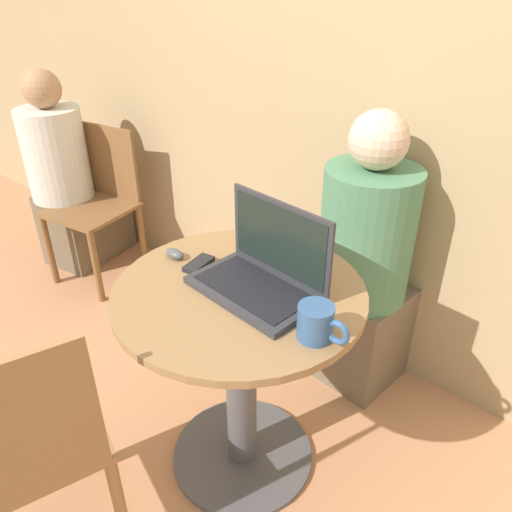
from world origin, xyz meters
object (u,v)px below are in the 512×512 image
object	(u,v)px
laptop	(263,272)
chair_empty	(29,453)
cell_phone	(199,264)
person_seated	(369,278)

from	to	relation	value
laptop	chair_empty	xyz separation A→B (m)	(-0.26, -0.67, -0.35)
cell_phone	chair_empty	distance (m)	0.70
person_seated	laptop	bearing A→B (deg)	-93.76
cell_phone	person_seated	distance (m)	0.77
cell_phone	chair_empty	bearing A→B (deg)	-92.05
chair_empty	cell_phone	bearing A→B (deg)	87.95
person_seated	cell_phone	bearing A→B (deg)	-112.48
laptop	chair_empty	world-z (taller)	laptop
cell_phone	chair_empty	xyz separation A→B (m)	(-0.02, -0.63, -0.30)
laptop	cell_phone	xyz separation A→B (m)	(-0.23, -0.03, -0.05)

